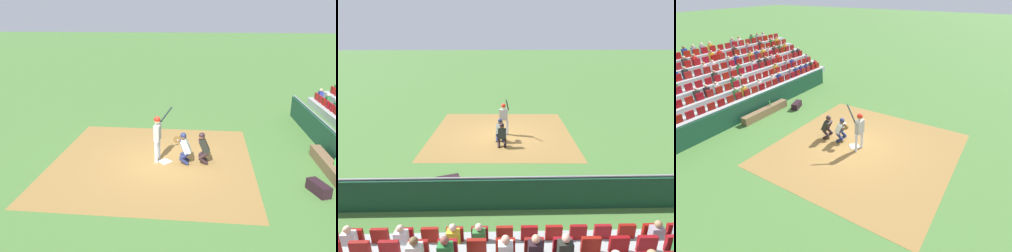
{
  "view_description": "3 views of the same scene",
  "coord_description": "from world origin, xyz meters",
  "views": [
    {
      "loc": [
        -12.77,
        -1.1,
        5.79
      ],
      "look_at": [
        0.55,
        -0.09,
        1.32
      ],
      "focal_mm": 37.56,
      "sensor_mm": 36.0,
      "label": 1
    },
    {
      "loc": [
        -0.11,
        -14.48,
        5.63
      ],
      "look_at": [
        0.24,
        -0.87,
        0.91
      ],
      "focal_mm": 28.96,
      "sensor_mm": 36.0,
      "label": 2
    },
    {
      "loc": [
        9.46,
        5.03,
        6.74
      ],
      "look_at": [
        0.0,
        -0.58,
        0.94
      ],
      "focal_mm": 28.39,
      "sensor_mm": 36.0,
      "label": 3
    }
  ],
  "objects": [
    {
      "name": "ground_plane",
      "position": [
        0.0,
        0.0,
        0.0
      ],
      "size": [
        160.0,
        160.0,
        0.0
      ],
      "primitive_type": "plane",
      "color": "#457133"
    },
    {
      "name": "infield_dirt_patch",
      "position": [
        0.0,
        0.5,
        0.0
      ],
      "size": [
        8.25,
        8.08,
        0.01
      ],
      "primitive_type": "cube",
      "rotation": [
        0.0,
        0.0,
        -0.03
      ],
      "color": "olive",
      "rests_on": "ground_plane"
    },
    {
      "name": "home_plate_marker",
      "position": [
        0.0,
        0.0,
        0.02
      ],
      "size": [
        0.62,
        0.62,
        0.02
      ],
      "primitive_type": "cube",
      "rotation": [
        0.0,
        0.0,
        0.79
      ],
      "color": "white",
      "rests_on": "infield_dirt_patch"
    },
    {
      "name": "batter_at_plate",
      "position": [
        0.13,
        0.29,
        1.16
      ],
      "size": [
        0.6,
        0.73,
        2.22
      ],
      "color": "silver",
      "rests_on": "ground_plane"
    },
    {
      "name": "catcher_crouching",
      "position": [
        -0.07,
        -0.77,
        0.72
      ],
      "size": [
        0.47,
        0.72,
        1.3
      ],
      "color": "navy",
      "rests_on": "ground_plane"
    },
    {
      "name": "home_plate_umpire",
      "position": [
        0.01,
        -1.51,
        0.7
      ],
      "size": [
        0.47,
        0.46,
        1.29
      ],
      "color": "black",
      "rests_on": "ground_plane"
    },
    {
      "name": "dugout_wall",
      "position": [
        0.0,
        -6.72,
        0.57
      ],
      "size": [
        13.81,
        0.24,
        1.2
      ],
      "color": "#163F2B",
      "rests_on": "ground_plane"
    },
    {
      "name": "dugout_bench",
      "position": [
        -0.39,
        -6.17,
        0.22
      ],
      "size": [
        3.25,
        0.4,
        0.44
      ],
      "primitive_type": "cube",
      "color": "brown",
      "rests_on": "ground_plane"
    },
    {
      "name": "water_bottle_on_bench",
      "position": [
        -0.83,
        -6.21,
        0.58
      ],
      "size": [
        0.07,
        0.07,
        0.28
      ],
      "primitive_type": "cylinder",
      "color": "green",
      "rests_on": "dugout_bench"
    },
    {
      "name": "equipment_duffel_bag",
      "position": [
        -2.12,
        -5.27,
        0.19
      ],
      "size": [
        0.97,
        0.63,
        0.38
      ],
      "primitive_type": "cube",
      "rotation": [
        0.0,
        0.0,
        0.33
      ],
      "color": "black",
      "rests_on": "ground_plane"
    }
  ]
}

